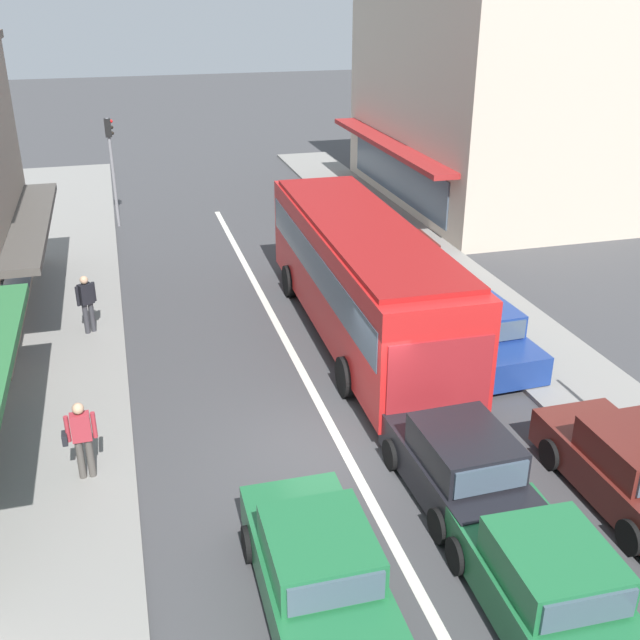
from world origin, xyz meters
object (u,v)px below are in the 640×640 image
Objects in this scene: hatchback_behind_bus_mid at (458,465)px; pedestrian_browsing_midblock at (87,301)px; parked_sedan_kerb_third at (405,262)px; traffic_light_downstreet at (111,154)px; sedan_adjacent_lane_lead at (547,587)px; sedan_adjacent_lane_trail at (318,572)px; parked_sedan_kerb_second at (478,334)px; city_bus at (361,272)px; parked_sedan_kerb_front at (632,470)px; pedestrian_with_handbag_near at (81,436)px.

pedestrian_browsing_midblock reaches higher than hatchback_behind_bus_mid.
parked_sedan_kerb_third is 12.50m from traffic_light_downstreet.
sedan_adjacent_lane_lead is 1.01× the size of traffic_light_downstreet.
sedan_adjacent_lane_trail is 1.00× the size of traffic_light_downstreet.
hatchback_behind_bus_mid is at bearing -53.74° from pedestrian_browsing_midblock.
traffic_light_downstreet reaches higher than hatchback_behind_bus_mid.
sedan_adjacent_lane_lead is 1.00× the size of parked_sedan_kerb_second.
sedan_adjacent_lane_trail is at bearing -111.91° from city_bus.
hatchback_behind_bus_mid reaches higher than parked_sedan_kerb_second.
traffic_light_downstreet reaches higher than parked_sedan_kerb_front.
pedestrian_with_handbag_near and pedestrian_browsing_midblock have the same top height.
parked_sedan_kerb_front is at bearing -18.25° from pedestrian_with_handbag_near.
city_bus is 3.43m from parked_sedan_kerb_second.
pedestrian_with_handbag_near is (-1.07, -17.06, -1.79)m from traffic_light_downstreet.
city_bus is at bearing -127.06° from parked_sedan_kerb_third.
sedan_adjacent_lane_lead is 1.01× the size of parked_sedan_kerb_front.
pedestrian_with_handbag_near is (-6.69, 2.28, 0.36)m from hatchback_behind_bus_mid.
pedestrian_browsing_midblock is at bearing 89.67° from pedestrian_with_handbag_near.
pedestrian_browsing_midblock is (-7.09, 1.94, -0.81)m from city_bus.
city_bus is 6.69× the size of pedestrian_browsing_midblock.
pedestrian_with_handbag_near is (-9.76, 3.22, 0.40)m from parked_sedan_kerb_front.
pedestrian_with_handbag_near is (-7.13, -4.85, -0.81)m from city_bus.
parked_sedan_kerb_second is at bearing 16.48° from pedestrian_with_handbag_near.
city_bus reaches higher than pedestrian_browsing_midblock.
traffic_light_downstreet is 2.58× the size of pedestrian_browsing_midblock.
pedestrian_with_handbag_near is 6.79m from pedestrian_browsing_midblock.
parked_sedan_kerb_third is 12.93m from pedestrian_with_handbag_near.
parked_sedan_kerb_front is 11.62m from parked_sedan_kerb_third.
sedan_adjacent_lane_trail is at bearing -50.30° from pedestrian_with_handbag_near.
sedan_adjacent_lane_lead is at bearing -20.53° from sedan_adjacent_lane_trail.
city_bus is at bearing 86.49° from hatchback_behind_bus_mid.
city_bus is 2.60× the size of traffic_light_downstreet.
sedan_adjacent_lane_lead and parked_sedan_kerb_third have the same top height.
traffic_light_downstreet reaches higher than pedestrian_browsing_midblock.
parked_sedan_kerb_second is (2.94, 5.13, -0.05)m from hatchback_behind_bus_mid.
hatchback_behind_bus_mid is at bearing -73.80° from traffic_light_downstreet.
pedestrian_with_handbag_near is (-9.81, -8.40, 0.40)m from parked_sedan_kerb_third.
hatchback_behind_bus_mid is 0.89× the size of parked_sedan_kerb_front.
parked_sedan_kerb_second is 1.00× the size of parked_sedan_kerb_third.
parked_sedan_kerb_front is 0.99× the size of parked_sedan_kerb_third.
sedan_adjacent_lane_lead and parked_sedan_kerb_front have the same top height.
parked_sedan_kerb_second is at bearing 70.41° from sedan_adjacent_lane_lead.
pedestrian_browsing_midblock is at bearing -170.61° from parked_sedan_kerb_third.
hatchback_behind_bus_mid is at bearing 30.99° from sedan_adjacent_lane_trail.
pedestrian_with_handbag_near is at bearing -90.33° from pedestrian_browsing_midblock.
pedestrian_with_handbag_near is at bearing -139.43° from parked_sedan_kerb_third.
parked_sedan_kerb_second is 2.61× the size of pedestrian_with_handbag_near.
city_bus is at bearing -15.31° from pedestrian_browsing_midblock.
sedan_adjacent_lane_lead is 3.76m from parked_sedan_kerb_front.
parked_sedan_kerb_second is 1.01× the size of traffic_light_downstreet.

